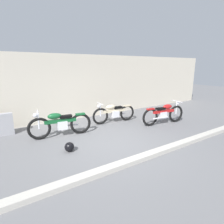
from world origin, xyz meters
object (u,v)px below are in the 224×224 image
(stone_marker, at_px, (1,125))
(motorcycle_red, at_px, (164,113))
(helmet, at_px, (69,147))
(motorcycle_cream, at_px, (114,113))
(motorcycle_green, at_px, (60,124))

(stone_marker, bearing_deg, motorcycle_red, -20.43)
(helmet, height_order, motorcycle_cream, motorcycle_cream)
(helmet, relative_size, motorcycle_cream, 0.14)
(stone_marker, height_order, helmet, stone_marker)
(helmet, bearing_deg, stone_marker, 120.90)
(motorcycle_red, relative_size, motorcycle_cream, 1.04)
(motorcycle_cream, bearing_deg, motorcycle_red, 147.43)
(helmet, relative_size, motorcycle_green, 0.13)
(helmet, distance_m, motorcycle_cream, 3.14)
(motorcycle_red, distance_m, motorcycle_cream, 2.10)
(stone_marker, distance_m, motorcycle_red, 6.16)
(helmet, xyz_separation_m, motorcycle_red, (4.28, 0.35, 0.31))
(motorcycle_green, relative_size, motorcycle_cream, 1.07)
(motorcycle_green, xyz_separation_m, motorcycle_red, (4.10, -0.95, -0.01))
(stone_marker, distance_m, helmet, 2.92)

